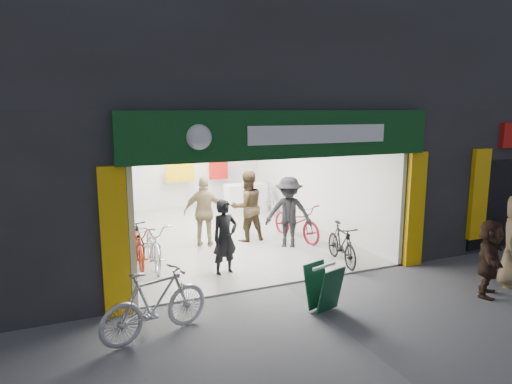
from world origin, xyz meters
TOP-DOWN VIEW (x-y plane):
  - ground at (0.00, 0.00)m, footprint 60.00×60.00m
  - building at (0.91, 4.99)m, footprint 17.00×10.27m
  - bike_left_front at (-2.19, 2.23)m, footprint 0.82×2.06m
  - bike_left_midfront at (-2.50, 3.27)m, footprint 0.73×1.60m
  - bike_left_midback at (-2.50, 2.43)m, footprint 0.72×1.86m
  - bike_left_back at (-2.50, 6.85)m, footprint 0.53×1.80m
  - bike_right_front at (1.80, 0.64)m, footprint 0.75×1.65m
  - bike_right_mid at (1.80, 2.81)m, footprint 0.97×2.05m
  - bike_right_back at (2.50, 6.02)m, footprint 0.83×1.80m
  - parked_bike at (-2.80, -1.08)m, footprint 1.91×1.03m
  - customer_a at (-0.89, 1.05)m, footprint 0.68×0.52m
  - customer_b at (0.50, 3.20)m, footprint 0.97×0.78m
  - customer_c at (1.26, 2.24)m, footprint 1.38×1.23m
  - customer_d at (-0.69, 3.15)m, footprint 1.17×0.83m
  - pedestrian_far at (3.34, -1.99)m, footprint 1.35×1.20m
  - sandwich_board at (0.10, -1.32)m, footprint 0.65×0.66m

SIDE VIEW (x-z plane):
  - ground at x=0.00m, z-range 0.00..0.00m
  - sandwich_board at x=0.10m, z-range 0.04..0.85m
  - bike_left_midfront at x=-2.50m, z-range 0.00..0.93m
  - bike_right_front at x=1.80m, z-range 0.00..0.96m
  - bike_left_midback at x=-2.50m, z-range 0.00..0.97m
  - bike_right_mid at x=1.80m, z-range 0.00..1.03m
  - bike_right_back at x=2.50m, z-range 0.00..1.04m
  - bike_left_front at x=-2.19m, z-range 0.00..1.06m
  - bike_left_back at x=-2.50m, z-range 0.00..1.08m
  - parked_bike at x=-2.80m, z-range 0.00..1.10m
  - pedestrian_far at x=3.34m, z-range 0.00..1.48m
  - customer_a at x=-0.89m, z-range 0.00..1.65m
  - customer_d at x=-0.69m, z-range 0.00..1.85m
  - customer_c at x=1.26m, z-range 0.00..1.85m
  - customer_b at x=0.50m, z-range 0.00..1.92m
  - building at x=0.91m, z-range 0.31..8.31m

